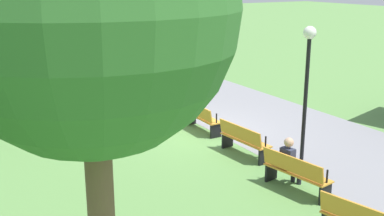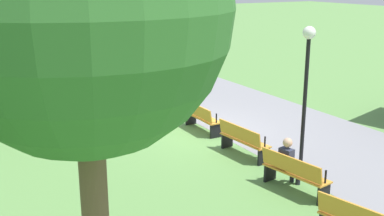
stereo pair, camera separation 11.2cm
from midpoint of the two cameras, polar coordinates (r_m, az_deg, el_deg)
name	(u,v)px [view 1 (the left image)]	position (r m, az deg, el deg)	size (l,w,h in m)	color
ground_plane	(203,131)	(14.96, 1.07, -2.76)	(120.00, 120.00, 0.00)	#5B8C47
path_paving	(266,119)	(16.33, 8.70, -1.34)	(28.82, 4.62, 0.01)	gray
bench_0	(99,78)	(20.79, -11.34, 3.52)	(1.72, 0.86, 0.89)	orange
bench_1	(130,88)	(18.79, -7.63, 2.41)	(1.71, 0.73, 0.89)	orange
bench_2	(164,100)	(16.78, -3.61, 0.92)	(1.68, 0.60, 0.89)	orange
bench_3	(201,117)	(14.78, 0.86, -1.07)	(1.65, 0.47, 0.89)	orange
bench_4	(243,140)	(12.82, 5.97, -3.80)	(1.68, 0.60, 0.89)	orange
bench_5	(295,172)	(10.92, 12.07, -7.61)	(1.71, 0.73, 0.89)	orange
person_seated	(290,160)	(11.12, 11.44, -6.20)	(0.38, 0.56, 1.20)	#2D3347
tree_2	(90,12)	(5.12, -12.85, 11.28)	(3.18, 3.18, 5.97)	brown
lamp_post	(307,68)	(12.03, 13.49, 4.66)	(0.32, 0.32, 3.55)	black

